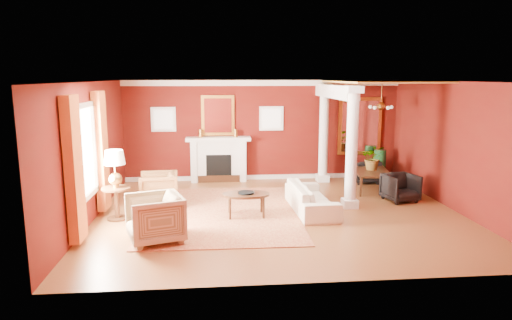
{
  "coord_description": "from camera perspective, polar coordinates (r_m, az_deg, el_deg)",
  "views": [
    {
      "loc": [
        -1.41,
        -9.7,
        3.01
      ],
      "look_at": [
        -0.48,
        0.37,
        1.15
      ],
      "focal_mm": 32.0,
      "sensor_mm": 36.0,
      "label": 1
    }
  ],
  "objects": [
    {
      "name": "dining_chair_far",
      "position": [
        13.42,
        13.44,
        -1.22
      ],
      "size": [
        0.74,
        0.69,
        0.73
      ],
      "primitive_type": "imported",
      "rotation": [
        0.0,
        0.0,
        3.18
      ],
      "color": "black",
      "rests_on": "ground"
    },
    {
      "name": "header_beam",
      "position": [
        12.02,
        9.85,
        8.42
      ],
      "size": [
        0.3,
        3.2,
        0.32
      ],
      "primitive_type": "cube",
      "color": "white",
      "rests_on": "column_front"
    },
    {
      "name": "potted_plant",
      "position": [
        12.46,
        14.46,
        1.39
      ],
      "size": [
        0.7,
        0.75,
        0.51
      ],
      "primitive_type": "imported",
      "rotation": [
        0.0,
        0.0,
        -0.18
      ],
      "color": "#26591E",
      "rests_on": "dining_table"
    },
    {
      "name": "base_trim",
      "position": [
        13.56,
        0.84,
        -2.13
      ],
      "size": [
        8.0,
        0.08,
        0.12
      ],
      "primitive_type": "cube",
      "color": "white",
      "rests_on": "ground"
    },
    {
      "name": "sofa",
      "position": [
        10.38,
        6.95,
        -4.18
      ],
      "size": [
        0.68,
        2.1,
        0.81
      ],
      "primitive_type": "imported",
      "rotation": [
        0.0,
        0.0,
        1.61
      ],
      "color": "#F2E3CB",
      "rests_on": "ground"
    },
    {
      "name": "column_back",
      "position": [
        13.17,
        8.45,
        3.42
      ],
      "size": [
        0.36,
        0.36,
        2.8
      ],
      "color": "white",
      "rests_on": "ground"
    },
    {
      "name": "amber_ceiling",
      "position": [
        12.22,
        15.36,
        9.41
      ],
      "size": [
        2.3,
        3.4,
        0.04
      ],
      "primitive_type": "cube",
      "color": "gold",
      "rests_on": "room_shell"
    },
    {
      "name": "room_shell",
      "position": [
        9.85,
        3.01,
        4.63
      ],
      "size": [
        8.04,
        7.04,
        2.92
      ],
      "color": "#54140B",
      "rests_on": "ground"
    },
    {
      "name": "coffee_book",
      "position": [
        9.89,
        -1.13,
        -3.53
      ],
      "size": [
        0.16,
        0.02,
        0.22
      ],
      "primitive_type": "imported",
      "rotation": [
        0.0,
        0.0,
        -0.03
      ],
      "color": "black",
      "rests_on": "coffee_table"
    },
    {
      "name": "armchair_leopard",
      "position": [
        10.93,
        -12.07,
        -3.42
      ],
      "size": [
        0.87,
        0.92,
        0.88
      ],
      "primitive_type": "imported",
      "rotation": [
        0.0,
        0.0,
        -1.49
      ],
      "color": "black",
      "rests_on": "ground"
    },
    {
      "name": "left_window",
      "position": [
        9.56,
        -20.23,
        0.23
      ],
      "size": [
        0.21,
        2.55,
        2.6
      ],
      "color": "white",
      "rests_on": "room_shell"
    },
    {
      "name": "chandelier",
      "position": [
        12.31,
        15.36,
        6.51
      ],
      "size": [
        0.6,
        0.62,
        0.75
      ],
      "color": "#A37533",
      "rests_on": "room_shell"
    },
    {
      "name": "green_urn",
      "position": [
        13.84,
        15.18,
        -0.98
      ],
      "size": [
        0.38,
        0.38,
        0.91
      ],
      "color": "#15421E",
      "rests_on": "ground"
    },
    {
      "name": "flank_window_left",
      "position": [
        13.3,
        -11.5,
        5.0
      ],
      "size": [
        0.7,
        0.07,
        0.7
      ],
      "color": "white",
      "rests_on": "room_shell"
    },
    {
      "name": "coffee_table",
      "position": [
        9.89,
        -1.25,
        -4.46
      ],
      "size": [
        1.02,
        1.02,
        0.52
      ],
      "rotation": [
        0.0,
        0.0,
        -0.31
      ],
      "color": "black",
      "rests_on": "ground"
    },
    {
      "name": "fireplace",
      "position": [
        13.23,
        -4.7,
        0.1
      ],
      "size": [
        1.85,
        0.42,
        1.29
      ],
      "color": "white",
      "rests_on": "ground"
    },
    {
      "name": "side_table",
      "position": [
        10.01,
        -17.19,
        -1.59
      ],
      "size": [
        0.6,
        0.6,
        1.5
      ],
      "rotation": [
        0.0,
        0.0,
        0.26
      ],
      "color": "black",
      "rests_on": "ground"
    },
    {
      "name": "rug",
      "position": [
        10.3,
        -4.26,
        -6.55
      ],
      "size": [
        3.4,
        4.48,
        0.02
      ],
      "primitive_type": "cube",
      "rotation": [
        0.0,
        0.0,
        -0.02
      ],
      "color": "maroon",
      "rests_on": "ground"
    },
    {
      "name": "ground",
      "position": [
        10.25,
        2.9,
        -6.66
      ],
      "size": [
        8.0,
        8.0,
        0.0
      ],
      "primitive_type": "plane",
      "color": "brown",
      "rests_on": "ground"
    },
    {
      "name": "crown_trim",
      "position": [
        13.24,
        0.87,
        9.61
      ],
      "size": [
        8.0,
        0.08,
        0.16
      ],
      "primitive_type": "cube",
      "color": "white",
      "rests_on": "room_shell"
    },
    {
      "name": "dining_mirror",
      "position": [
        13.92,
        12.85,
        4.15
      ],
      "size": [
        1.3,
        0.07,
        1.7
      ],
      "color": "gold",
      "rests_on": "room_shell"
    },
    {
      "name": "dining_table",
      "position": [
        12.55,
        14.34,
        -1.74
      ],
      "size": [
        0.82,
        1.63,
        0.87
      ],
      "primitive_type": "imported",
      "rotation": [
        0.0,
        0.0,
        1.39
      ],
      "color": "black",
      "rests_on": "ground"
    },
    {
      "name": "dining_chair_near",
      "position": [
        11.66,
        17.62,
        -3.16
      ],
      "size": [
        0.85,
        0.82,
        0.74
      ],
      "primitive_type": "imported",
      "rotation": [
        0.0,
        0.0,
        0.23
      ],
      "color": "black",
      "rests_on": "ground"
    },
    {
      "name": "flank_window_right",
      "position": [
        13.32,
        1.93,
        5.22
      ],
      "size": [
        0.7,
        0.07,
        0.7
      ],
      "color": "white",
      "rests_on": "room_shell"
    },
    {
      "name": "armchair_stripe",
      "position": [
        8.62,
        -12.55,
        -6.85
      ],
      "size": [
        1.14,
        1.18,
        0.98
      ],
      "primitive_type": "imported",
      "rotation": [
        0.0,
        0.0,
        -1.25
      ],
      "color": "tan",
      "rests_on": "ground"
    },
    {
      "name": "column_front",
      "position": [
        10.59,
        11.89,
        1.61
      ],
      "size": [
        0.36,
        0.36,
        2.8
      ],
      "color": "white",
      "rests_on": "ground"
    },
    {
      "name": "overmantel_mirror",
      "position": [
        13.2,
        -4.79,
        5.57
      ],
      "size": [
        0.95,
        0.07,
        1.15
      ],
      "color": "gold",
      "rests_on": "fireplace"
    }
  ]
}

